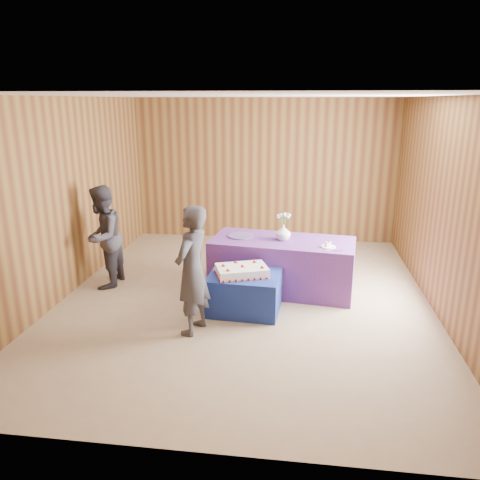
% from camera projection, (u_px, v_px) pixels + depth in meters
% --- Properties ---
extents(ground, '(6.00, 6.00, 0.00)m').
position_uv_depth(ground, '(245.00, 298.00, 6.51)').
color(ground, gray).
rests_on(ground, ground).
extents(room_shell, '(5.04, 6.04, 2.72)m').
position_uv_depth(room_shell, '(246.00, 169.00, 5.99)').
color(room_shell, brown).
rests_on(room_shell, ground).
extents(cake_table, '(0.94, 0.76, 0.50)m').
position_uv_depth(cake_table, '(244.00, 293.00, 6.06)').
color(cake_table, '#1B2398').
rests_on(cake_table, ground).
extents(serving_table, '(2.10, 1.15, 0.75)m').
position_uv_depth(serving_table, '(282.00, 265.00, 6.72)').
color(serving_table, '#673490').
rests_on(serving_table, ground).
extents(sheet_cake, '(0.77, 0.65, 0.15)m').
position_uv_depth(sheet_cake, '(242.00, 271.00, 5.96)').
color(sheet_cake, white).
rests_on(sheet_cake, cake_table).
extents(vase, '(0.25, 0.25, 0.22)m').
position_uv_depth(vase, '(283.00, 232.00, 6.58)').
color(vase, silver).
rests_on(vase, serving_table).
extents(flower_spray, '(0.20, 0.20, 0.15)m').
position_uv_depth(flower_spray, '(284.00, 216.00, 6.51)').
color(flower_spray, '#29672D').
rests_on(flower_spray, vase).
extents(platter, '(0.51, 0.51, 0.02)m').
position_uv_depth(platter, '(241.00, 236.00, 6.77)').
color(platter, '#604B97').
rests_on(platter, serving_table).
extents(plate, '(0.20, 0.20, 0.01)m').
position_uv_depth(plate, '(328.00, 247.00, 6.28)').
color(plate, white).
rests_on(plate, serving_table).
extents(cake_slice, '(0.09, 0.08, 0.08)m').
position_uv_depth(cake_slice, '(328.00, 244.00, 6.27)').
color(cake_slice, white).
rests_on(cake_slice, plate).
extents(knife, '(0.26, 0.05, 0.00)m').
position_uv_depth(knife, '(333.00, 251.00, 6.12)').
color(knife, silver).
rests_on(knife, serving_table).
extents(guest_left, '(0.51, 0.64, 1.53)m').
position_uv_depth(guest_left, '(192.00, 271.00, 5.37)').
color(guest_left, '#33333C').
rests_on(guest_left, ground).
extents(guest_right, '(0.57, 0.73, 1.50)m').
position_uv_depth(guest_right, '(103.00, 237.00, 6.75)').
color(guest_right, '#33323C').
rests_on(guest_right, ground).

